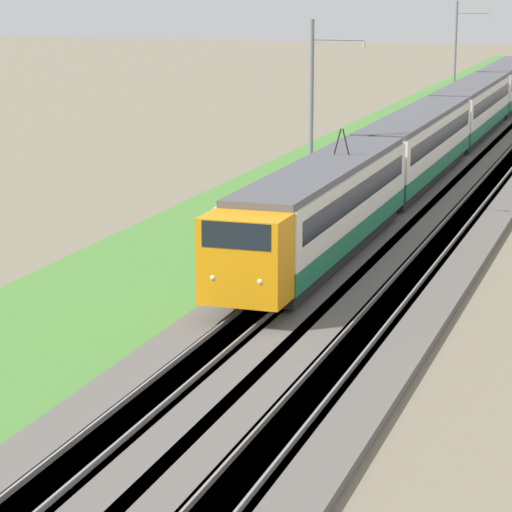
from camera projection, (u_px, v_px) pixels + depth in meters
ballast_main at (386, 209)px, 59.25m from camera, size 240.00×4.40×0.30m
ballast_adjacent at (467, 214)px, 58.03m from camera, size 240.00×4.40×0.30m
track_main at (386, 209)px, 59.24m from camera, size 240.00×1.57×0.45m
track_adjacent at (467, 214)px, 58.03m from camera, size 240.00×1.57×0.45m
grass_verge at (277, 204)px, 60.99m from camera, size 240.00×9.26×0.12m
passenger_train at (448, 122)px, 74.96m from camera, size 79.35×2.89×5.18m
catenary_mast_mid at (312, 121)px, 55.04m from camera, size 0.22×2.56×9.42m
catenary_mast_far at (455, 62)px, 92.34m from camera, size 0.22×2.56×9.45m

